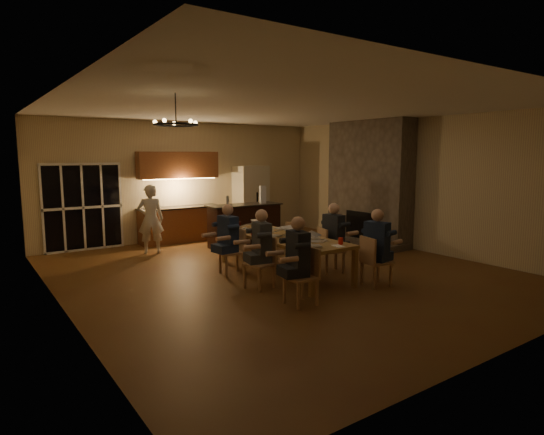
{
  "coord_description": "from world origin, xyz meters",
  "views": [
    {
      "loc": [
        -5.19,
        -7.1,
        2.32
      ],
      "look_at": [
        -0.03,
        0.3,
        1.07
      ],
      "focal_mm": 30.0,
      "sensor_mm": 36.0,
      "label": 1
    }
  ],
  "objects": [
    {
      "name": "ceiling",
      "position": [
        0.0,
        0.0,
        3.22
      ],
      "size": [
        8.0,
        9.0,
        0.04
      ],
      "primitive_type": "cube",
      "color": "white",
      "rests_on": "back_wall"
    },
    {
      "name": "chair_right_mid",
      "position": [
        0.84,
        -0.53,
        0.45
      ],
      "size": [
        0.55,
        0.55,
        0.89
      ],
      "primitive_type": null,
      "rotation": [
        0.0,
        0.0,
        1.26
      ],
      "color": "tan",
      "rests_on": "ground"
    },
    {
      "name": "right_wall",
      "position": [
        4.02,
        0.0,
        1.6
      ],
      "size": [
        0.04,
        9.0,
        3.2
      ],
      "primitive_type": "cube",
      "color": "beige",
      "rests_on": "ground"
    },
    {
      "name": "plate_near",
      "position": [
        0.3,
        -0.6,
        0.76
      ],
      "size": [
        0.26,
        0.26,
        0.02
      ],
      "primitive_type": "cylinder",
      "color": "white",
      "rests_on": "dining_table"
    },
    {
      "name": "notepad",
      "position": [
        0.15,
        -1.45,
        0.76
      ],
      "size": [
        0.18,
        0.23,
        0.01
      ],
      "primitive_type": "cube",
      "rotation": [
        0.0,
        0.0,
        -0.15
      ],
      "color": "white",
      "rests_on": "dining_table"
    },
    {
      "name": "chair_right_near",
      "position": [
        0.84,
        -1.71,
        0.45
      ],
      "size": [
        0.51,
        0.51,
        0.89
      ],
      "primitive_type": null,
      "rotation": [
        0.0,
        0.0,
        1.39
      ],
      "color": "tan",
      "rests_on": "ground"
    },
    {
      "name": "mug_front",
      "position": [
        -0.05,
        -0.58,
        0.8
      ],
      "size": [
        0.08,
        0.08,
        0.1
      ],
      "primitive_type": "cylinder",
      "color": "white",
      "rests_on": "dining_table"
    },
    {
      "name": "chair_left_mid",
      "position": [
        -0.95,
        -0.65,
        0.45
      ],
      "size": [
        0.53,
        0.53,
        0.89
      ],
      "primitive_type": null,
      "rotation": [
        0.0,
        0.0,
        -1.34
      ],
      "color": "tan",
      "rests_on": "ground"
    },
    {
      "name": "bar_blender",
      "position": [
        1.26,
        2.56,
        1.31
      ],
      "size": [
        0.18,
        0.18,
        0.45
      ],
      "primitive_type": "cube",
      "rotation": [
        0.0,
        0.0,
        -0.32
      ],
      "color": "silver",
      "rests_on": "bar_island"
    },
    {
      "name": "mug_back",
      "position": [
        -0.42,
        0.72,
        0.8
      ],
      "size": [
        0.09,
        0.09,
        0.1
      ],
      "primitive_type": "cylinder",
      "color": "white",
      "rests_on": "dining_table"
    },
    {
      "name": "can_right",
      "position": [
        0.35,
        0.19,
        0.81
      ],
      "size": [
        0.07,
        0.07,
        0.12
      ],
      "primitive_type": "cylinder",
      "color": "#B2B2B7",
      "rests_on": "dining_table"
    },
    {
      "name": "laptop_d",
      "position": [
        0.18,
        -0.12,
        0.86
      ],
      "size": [
        0.37,
        0.34,
        0.23
      ],
      "primitive_type": null,
      "rotation": [
        0.0,
        0.0,
        0.2
      ],
      "color": "silver",
      "rests_on": "dining_table"
    },
    {
      "name": "kitchenette",
      "position": [
        -0.3,
        4.2,
        1.2
      ],
      "size": [
        2.24,
        0.68,
        2.4
      ],
      "primitive_type": null,
      "color": "brown",
      "rests_on": "ground"
    },
    {
      "name": "bar_bottle",
      "position": [
        0.26,
        2.61,
        1.2
      ],
      "size": [
        0.07,
        0.07,
        0.24
      ],
      "primitive_type": "cylinder",
      "color": "#99999E",
      "rests_on": "bar_island"
    },
    {
      "name": "laptop_b",
      "position": [
        0.19,
        -0.9,
        0.86
      ],
      "size": [
        0.42,
        0.41,
        0.23
      ],
      "primitive_type": null,
      "rotation": [
        0.0,
        0.0,
        0.54
      ],
      "color": "silver",
      "rests_on": "dining_table"
    },
    {
      "name": "bar_island",
      "position": [
        0.76,
        2.65,
        0.54
      ],
      "size": [
        1.92,
        0.75,
        1.08
      ],
      "primitive_type": "cube",
      "rotation": [
        0.0,
        0.0,
        -0.04
      ],
      "color": "black",
      "rests_on": "ground"
    },
    {
      "name": "laptop_f",
      "position": [
        0.2,
        1.02,
        0.86
      ],
      "size": [
        0.34,
        0.3,
        0.23
      ],
      "primitive_type": null,
      "rotation": [
        0.0,
        0.0,
        -0.06
      ],
      "color": "silver",
      "rests_on": "dining_table"
    },
    {
      "name": "redcup_near",
      "position": [
        0.31,
        -1.34,
        0.81
      ],
      "size": [
        0.08,
        0.08,
        0.12
      ],
      "primitive_type": "cylinder",
      "color": "red",
      "rests_on": "dining_table"
    },
    {
      "name": "chair_right_far",
      "position": [
        0.84,
        0.49,
        0.45
      ],
      "size": [
        0.55,
        0.55,
        0.89
      ],
      "primitive_type": null,
      "rotation": [
        0.0,
        0.0,
        1.88
      ],
      "color": "tan",
      "rests_on": "ground"
    },
    {
      "name": "french_doors",
      "position": [
        -2.7,
        4.47,
        1.05
      ],
      "size": [
        1.86,
        0.08,
        2.1
      ],
      "primitive_type": "cube",
      "color": "black",
      "rests_on": "ground"
    },
    {
      "name": "laptop_e",
      "position": [
        -0.29,
        0.97,
        0.86
      ],
      "size": [
        0.39,
        0.36,
        0.23
      ],
      "primitive_type": null,
      "rotation": [
        0.0,
        0.0,
        3.43
      ],
      "color": "silver",
      "rests_on": "dining_table"
    },
    {
      "name": "plate_left",
      "position": [
        -0.32,
        -1.03,
        0.76
      ],
      "size": [
        0.23,
        0.23,
        0.02
      ],
      "primitive_type": "cylinder",
      "color": "white",
      "rests_on": "dining_table"
    },
    {
      "name": "laptop_a",
      "position": [
        -0.22,
        -1.18,
        0.86
      ],
      "size": [
        0.41,
        0.39,
        0.23
      ],
      "primitive_type": null,
      "rotation": [
        0.0,
        0.0,
        2.69
      ],
      "color": "silver",
      "rests_on": "dining_table"
    },
    {
      "name": "mug_mid",
      "position": [
        0.1,
        0.47,
        0.8
      ],
      "size": [
        0.07,
        0.07,
        0.1
      ],
      "primitive_type": "cylinder",
      "color": "white",
      "rests_on": "dining_table"
    },
    {
      "name": "person_left_near",
      "position": [
        -0.91,
        -1.67,
        0.69
      ],
      "size": [
        0.7,
        0.7,
        1.38
      ],
      "primitive_type": null,
      "rotation": [
        0.0,
        0.0,
        -1.75
      ],
      "color": "#20242A",
      "rests_on": "ground"
    },
    {
      "name": "standing_person",
      "position": [
        -1.49,
        3.2,
        0.82
      ],
      "size": [
        0.7,
        0.58,
        1.63
      ],
      "primitive_type": "imported",
      "rotation": [
        0.0,
        0.0,
        2.78
      ],
      "color": "silver",
      "rests_on": "ground"
    },
    {
      "name": "chair_left_near",
      "position": [
        -0.91,
        -1.75,
        0.45
      ],
      "size": [
        0.45,
        0.45,
        0.89
      ],
      "primitive_type": null,
      "rotation": [
        0.0,
        0.0,
        -1.58
      ],
      "color": "tan",
      "rests_on": "ground"
    },
    {
      "name": "left_wall",
      "position": [
        -4.02,
        0.0,
        1.6
      ],
      "size": [
        0.04,
        9.0,
        3.2
      ],
      "primitive_type": "cube",
      "color": "beige",
      "rests_on": "ground"
    },
    {
      "name": "person_left_mid",
      "position": [
        -0.86,
        -0.58,
        0.69
      ],
      "size": [
        0.7,
        0.7,
        1.38
      ],
      "primitive_type": null,
      "rotation": [
        0.0,
        0.0,
        -1.77
      ],
      "color": "#33373C",
      "rests_on": "ground"
    },
    {
      "name": "can_silver",
      "position": [
        0.01,
        -0.82,
        0.81
      ],
      "size": [
        0.07,
        0.07,
        0.12
      ],
      "primitive_type": "cylinder",
      "color": "#B2B2B7",
      "rests_on": "dining_table"
    },
    {
      "name": "can_cola",
      "position": [
        -0.17,
        1.32,
        0.81
      ],
      "size": [
        0.06,
        0.06,
        0.12
      ],
      "primitive_type": "cylinder",
      "color": "#3F0F0C",
      "rests_on": "dining_table"
    },
    {
      "name": "dining_table",
      "position": [
        -0.03,
        -0.07,
        0.38
      ],
      "size": [
        1.1,
        3.06,
        0.75
      ],
      "primitive_type": "cube",
      "color": "#A47441",
      "rests_on": "ground"
    },
    {
      "name": "person_left_far",
      "position": [
        -0.93,
        0.49,
        0.69
      ],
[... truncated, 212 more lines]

